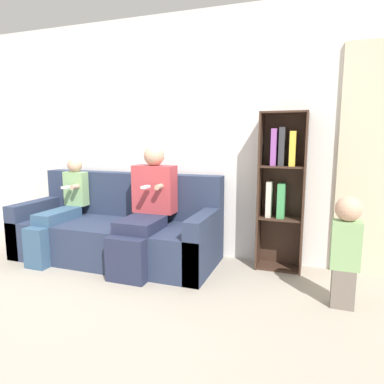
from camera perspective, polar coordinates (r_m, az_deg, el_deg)
ground_plane at (r=3.32m, az=-13.93°, el=-13.84°), size 14.00×14.00×0.00m
back_wall at (r=3.90m, az=-6.75°, el=8.97°), size 10.00×0.06×2.55m
curtain_panel at (r=3.50m, az=28.88°, el=4.35°), size 0.71×0.04×2.11m
couch at (r=3.75m, az=-12.26°, el=-6.41°), size 2.13×0.84×0.89m
adult_seated at (r=3.38m, az=-7.62°, el=-2.31°), size 0.43×0.77×1.20m
child_seated at (r=3.92m, az=-21.13°, el=-2.72°), size 0.26×0.78×1.05m
toddler_standing at (r=2.81m, az=24.24°, el=-8.31°), size 0.21×0.19×0.86m
bookshelf at (r=3.39m, az=14.62°, el=1.45°), size 0.43×0.27×1.51m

